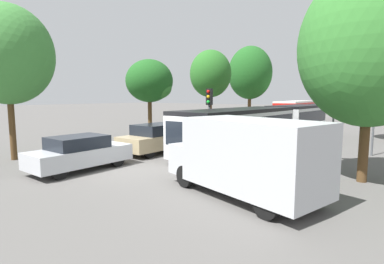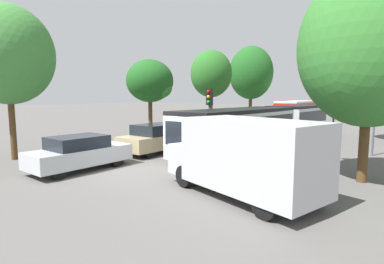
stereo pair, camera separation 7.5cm
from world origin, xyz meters
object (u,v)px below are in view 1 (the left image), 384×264
at_px(queued_car_red, 247,124).
at_px(direction_sign_post, 375,105).
at_px(queued_car_green, 214,129).
at_px(tree_left_distant, 250,73).
at_px(tree_right_near, 371,46).
at_px(traffic_light, 209,105).
at_px(tree_left_mid, 151,82).
at_px(city_bus_rear, 296,109).
at_px(queued_car_tan, 158,138).
at_px(queued_car_silver, 80,153).
at_px(articulated_bus, 268,123).
at_px(tree_left_near, 7,55).
at_px(no_entry_sign, 333,121).
at_px(white_van, 246,155).
at_px(tree_left_far, 211,74).

xyz_separation_m(queued_car_red, direction_sign_post, (9.35, -5.57, 1.85)).
distance_m(queued_car_red, direction_sign_post, 11.04).
xyz_separation_m(queued_car_green, direction_sign_post, (9.33, -0.26, 1.84)).
xyz_separation_m(tree_left_distant, tree_right_near, (13.74, -21.37, -1.10)).
relative_size(traffic_light, tree_left_mid, 0.62).
distance_m(city_bus_rear, direction_sign_post, 22.95).
xyz_separation_m(queued_car_tan, direction_sign_post, (9.48, 5.44, 1.79)).
xyz_separation_m(queued_car_silver, direction_sign_post, (9.49, 10.17, 1.85)).
distance_m(articulated_bus, direction_sign_post, 5.65).
relative_size(tree_left_near, tree_right_near, 0.97).
distance_m(no_entry_sign, tree_left_distant, 22.88).
bearing_deg(city_bus_rear, queued_car_green, 178.79).
xyz_separation_m(queued_car_silver, tree_left_mid, (-3.68, 8.29, 3.24)).
xyz_separation_m(traffic_light, tree_right_near, (7.70, -2.35, 2.12)).
xyz_separation_m(queued_car_red, tree_left_distant, (-4.31, 10.19, 5.02)).
xyz_separation_m(no_entry_sign, tree_left_mid, (-11.84, 1.26, 2.07)).
xyz_separation_m(tree_left_near, tree_right_near, (13.86, 5.14, -0.23)).
distance_m(queued_car_tan, direction_sign_post, 11.07).
relative_size(white_van, direction_sign_post, 1.49).
relative_size(queued_car_silver, queued_car_red, 1.01).
distance_m(articulated_bus, queued_car_green, 3.87).
bearing_deg(queued_car_red, city_bus_rear, 4.13).
relative_size(tree_left_near, tree_left_mid, 1.29).
height_order(articulated_bus, queued_car_green, articulated_bus).
relative_size(white_van, traffic_light, 1.57).
bearing_deg(no_entry_sign, direction_sign_post, 156.93).
xyz_separation_m(no_entry_sign, tree_left_distant, (-12.32, 18.90, 3.84)).
distance_m(city_bus_rear, traffic_light, 24.19).
distance_m(white_van, traffic_light, 8.01).
xyz_separation_m(queued_car_tan, queued_car_red, (0.13, 11.00, -0.07)).
xyz_separation_m(city_bus_rear, tree_left_mid, (-3.61, -22.71, 2.54)).
distance_m(articulated_bus, tree_left_mid, 8.33).
height_order(articulated_bus, queued_car_tan, articulated_bus).
xyz_separation_m(city_bus_rear, direction_sign_post, (9.57, -20.83, 1.15)).
relative_size(city_bus_rear, white_van, 2.12).
xyz_separation_m(queued_car_silver, no_entry_sign, (8.16, 7.04, 1.17)).
bearing_deg(tree_left_mid, city_bus_rear, 80.97).
xyz_separation_m(no_entry_sign, tree_left_far, (-11.91, 9.29, 3.12)).
relative_size(white_van, tree_left_far, 0.75).
height_order(queued_car_green, queued_car_red, queued_car_green).
bearing_deg(white_van, tree_left_near, 24.52).
distance_m(queued_car_silver, tree_left_far, 17.30).
xyz_separation_m(articulated_bus, direction_sign_post, (5.52, -0.13, 1.21)).
relative_size(traffic_light, tree_left_near, 0.48).
bearing_deg(tree_right_near, traffic_light, 163.04).
bearing_deg(tree_right_near, tree_left_distant, 122.75).
distance_m(traffic_light, tree_left_distant, 20.21).
xyz_separation_m(tree_left_mid, tree_left_distant, (-0.48, 17.64, 1.77)).
height_order(no_entry_sign, tree_right_near, tree_right_near).
xyz_separation_m(traffic_light, no_entry_sign, (6.28, 0.12, -0.62)).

